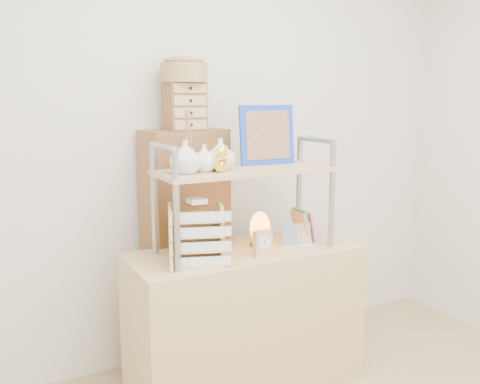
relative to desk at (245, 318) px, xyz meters
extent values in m
cube|color=silver|center=(0.00, 0.50, 0.93)|extent=(3.40, 0.02, 2.60)
cube|color=tan|center=(0.00, 0.00, 0.00)|extent=(1.20, 0.50, 0.75)
cube|color=brown|center=(-0.18, 0.37, 0.30)|extent=(0.48, 0.30, 1.35)
cylinder|color=#90969D|center=(-0.43, -0.15, 0.65)|extent=(0.03, 0.03, 0.55)
cylinder|color=#90969D|center=(-0.43, 0.15, 0.65)|extent=(0.03, 0.03, 0.55)
cylinder|color=#90969D|center=(-0.43, 0.00, 0.93)|extent=(0.03, 0.30, 0.03)
cylinder|color=#90969D|center=(0.43, -0.15, 0.65)|extent=(0.03, 0.03, 0.55)
cylinder|color=#90969D|center=(0.43, 0.15, 0.65)|extent=(0.03, 0.03, 0.55)
cylinder|color=#90969D|center=(0.43, 0.00, 0.93)|extent=(0.03, 0.30, 0.03)
cube|color=tan|center=(0.00, 0.00, 0.79)|extent=(0.90, 0.34, 0.02)
imported|color=silver|center=(-0.33, -0.02, 0.88)|extent=(0.15, 0.15, 0.16)
imported|color=silver|center=(-0.22, 0.00, 0.86)|extent=(0.13, 0.13, 0.13)
imported|color=silver|center=(-0.13, 0.02, 0.87)|extent=(0.15, 0.15, 0.15)
cylinder|color=#2547A0|center=(-0.26, 0.12, 0.85)|extent=(0.07, 0.07, 0.10)
cube|color=#143CC4|center=(0.18, 0.10, 0.95)|extent=(0.31, 0.07, 0.31)
cube|color=brown|center=(0.18, 0.09, 0.95)|extent=(0.26, 0.05, 0.25)
cube|color=pink|center=(0.39, 0.00, 0.46)|extent=(0.05, 0.12, 0.17)
cube|color=#60A050|center=(0.36, 0.02, 0.46)|extent=(0.06, 0.12, 0.17)
cube|color=tan|center=(0.34, 0.00, 0.46)|extent=(0.06, 0.13, 0.17)
cube|color=#D3B97E|center=(-0.30, -0.05, 0.38)|extent=(0.32, 0.31, 0.01)
cube|color=white|center=(-0.30, -0.17, 0.40)|extent=(0.22, 0.09, 0.05)
cube|color=#D3B97E|center=(-0.30, -0.05, 0.45)|extent=(0.32, 0.31, 0.01)
cube|color=white|center=(-0.30, -0.17, 0.47)|extent=(0.22, 0.09, 0.05)
cube|color=#D3B97E|center=(-0.30, -0.05, 0.52)|extent=(0.32, 0.31, 0.01)
cube|color=white|center=(-0.30, -0.17, 0.55)|extent=(0.22, 0.09, 0.05)
cube|color=#D3B97E|center=(-0.30, -0.05, 0.59)|extent=(0.32, 0.31, 0.01)
cube|color=white|center=(-0.30, -0.17, 0.62)|extent=(0.22, 0.09, 0.05)
cube|color=beige|center=(-0.30, -0.07, 0.67)|extent=(0.08, 0.08, 0.03)
cylinder|color=brown|center=(0.11, 0.03, 0.39)|extent=(0.10, 0.10, 0.02)
ellipsoid|color=orange|center=(0.11, 0.03, 0.48)|extent=(0.12, 0.11, 0.16)
cube|color=tan|center=(0.02, -0.13, 0.44)|extent=(0.09, 0.04, 0.13)
cylinder|color=white|center=(0.02, -0.16, 0.45)|extent=(0.07, 0.01, 0.07)
cube|color=white|center=(0.28, -0.06, 0.38)|extent=(0.18, 0.09, 0.01)
cube|color=navy|center=(0.24, -0.06, 0.44)|extent=(0.08, 0.04, 0.11)
cube|color=tan|center=(0.32, -0.05, 0.44)|extent=(0.08, 0.04, 0.10)
cube|color=brown|center=(-0.18, 0.35, 1.10)|extent=(0.20, 0.15, 0.25)
cube|color=tan|center=(-0.18, 0.27, 1.01)|extent=(0.18, 0.01, 0.05)
cube|color=tan|center=(-0.18, 0.27, 1.07)|extent=(0.18, 0.01, 0.05)
cube|color=tan|center=(-0.18, 0.27, 1.13)|extent=(0.18, 0.01, 0.05)
cube|color=tan|center=(-0.18, 0.27, 1.19)|extent=(0.18, 0.01, 0.05)
cylinder|color=#987045|center=(-0.18, 0.35, 1.28)|extent=(0.25, 0.25, 0.10)
camera|label=1|loc=(-1.27, -2.32, 1.16)|focal=40.00mm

